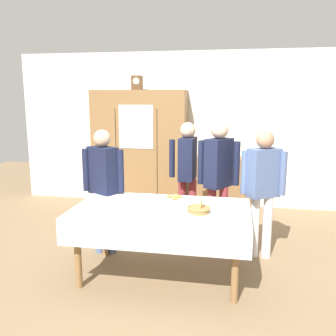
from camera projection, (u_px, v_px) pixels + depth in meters
The scene contains 21 objects.
ground_plane at pixel (165, 267), 4.18m from camera, with size 12.00×12.00×0.00m, color #846B4C.
back_wall at pixel (193, 130), 6.47m from camera, with size 6.40×0.10×2.70m, color silver.
dining_table at pixel (161, 218), 3.82m from camera, with size 1.85×1.06×0.78m.
wall_cabinet at pixel (140, 149), 6.41m from camera, with size 1.64×0.46×2.04m.
mantel_clock at pixel (137, 83), 6.20m from camera, with size 0.18×0.11×0.24m.
bookshelf_low at pixel (223, 183), 6.31m from camera, with size 0.98×0.35×0.90m.
book_stack at pixel (223, 156), 6.22m from camera, with size 0.16×0.21×0.06m.
tea_cup_center at pixel (161, 202), 3.95m from camera, with size 0.13×0.13×0.06m.
tea_cup_near_right at pixel (110, 214), 3.55m from camera, with size 0.13×0.13×0.06m.
tea_cup_far_left at pixel (168, 207), 3.75m from camera, with size 0.13×0.13×0.06m.
tea_cup_back_edge at pixel (188, 219), 3.40m from camera, with size 0.13×0.13×0.06m.
tea_cup_mid_left at pixel (135, 208), 3.73m from camera, with size 0.13×0.13×0.06m.
tea_cup_front_edge at pixel (150, 197), 4.13m from camera, with size 0.13×0.13×0.06m.
bread_basket at pixel (199, 209), 3.66m from camera, with size 0.24×0.24×0.16m.
pastry_plate at pixel (174, 198), 4.15m from camera, with size 0.28×0.28×0.05m.
spoon_front_edge at pixel (238, 207), 3.85m from camera, with size 0.12×0.02×0.01m.
spoon_far_right at pixel (158, 214), 3.62m from camera, with size 0.12×0.02×0.01m.
person_beside_shelf at pixel (218, 172), 4.55m from camera, with size 0.52×0.41×1.64m.
person_near_right_end at pixel (187, 167), 5.08m from camera, with size 0.52×0.37×1.58m.
person_behind_table_right at pixel (263, 183), 4.28m from camera, with size 0.52×0.36×1.54m.
person_behind_table_left at pixel (103, 180), 4.41m from camera, with size 0.52×0.36×1.54m.
Camera 1 is at (0.73, -3.81, 1.92)m, focal length 38.91 mm.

